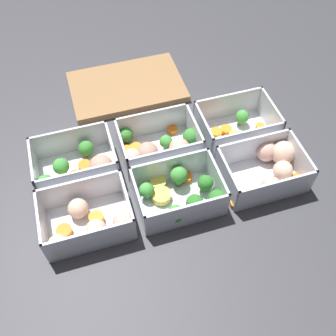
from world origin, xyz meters
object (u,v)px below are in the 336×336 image
object	(u,v)px
container_near_right	(270,167)
container_far_left	(78,166)
container_near_left	(89,222)
container_far_right	(236,127)
container_near_center	(181,194)
container_far_center	(159,147)

from	to	relation	value
container_near_right	container_far_left	distance (m)	0.40
container_near_left	container_far_right	xyz separation A→B (m)	(0.37, 0.14, -0.00)
container_near_right	container_far_left	bearing A→B (deg)	162.81
container_near_center	container_near_right	world-z (taller)	same
container_far_left	container_far_center	size ratio (longest dim) A/B	0.92
container_far_left	container_near_center	bearing A→B (deg)	-34.49
container_far_left	container_far_right	distance (m)	0.36
container_far_center	container_far_right	xyz separation A→B (m)	(0.19, 0.01, -0.00)
container_near_center	container_far_right	world-z (taller)	same
container_near_left	container_far_right	size ratio (longest dim) A/B	1.08
container_near_right	container_far_right	distance (m)	0.13
container_far_left	container_far_center	world-z (taller)	same
container_near_right	container_near_left	bearing A→B (deg)	-177.61
container_near_right	container_far_center	bearing A→B (deg)	149.77
container_far_right	container_far_center	bearing A→B (deg)	-178.03
container_near_center	container_far_right	xyz separation A→B (m)	(0.18, 0.14, -0.00)
container_near_center	container_far_center	size ratio (longest dim) A/B	0.92
container_near_left	container_far_center	world-z (taller)	same
container_far_left	container_far_center	distance (m)	0.18
container_far_right	container_far_left	bearing A→B (deg)	-178.74
container_far_left	container_far_right	bearing A→B (deg)	1.26
container_near_right	container_far_left	xyz separation A→B (m)	(-0.39, 0.12, 0.00)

